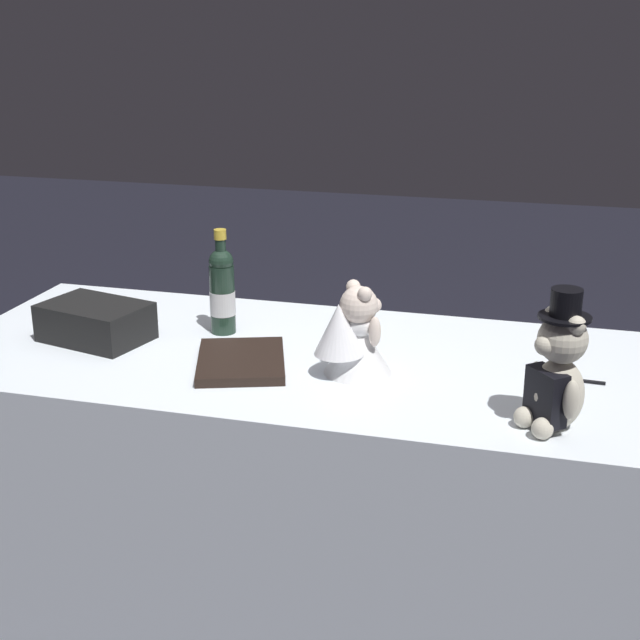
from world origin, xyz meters
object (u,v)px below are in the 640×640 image
at_px(teddy_bear_bride, 353,335).
at_px(champagne_bottle, 222,290).
at_px(signing_pen, 576,381).
at_px(teddy_bear_groom, 557,372).
at_px(gift_case_black, 96,322).
at_px(guestbook, 241,361).

xyz_separation_m(teddy_bear_bride, champagne_bottle, (-0.42, 0.20, 0.02)).
bearing_deg(teddy_bear_bride, signing_pen, 8.92).
distance_m(teddy_bear_groom, signing_pen, 0.31).
bearing_deg(teddy_bear_bride, gift_case_black, 176.07).
bearing_deg(teddy_bear_bride, champagne_bottle, 154.63).
height_order(champagne_bottle, gift_case_black, champagne_bottle).
relative_size(signing_pen, gift_case_black, 0.43).
bearing_deg(gift_case_black, champagne_bottle, 25.31).
relative_size(teddy_bear_groom, teddy_bear_bride, 1.35).
bearing_deg(champagne_bottle, teddy_bear_groom, -23.40).
xyz_separation_m(teddy_bear_bride, guestbook, (-0.28, -0.03, -0.09)).
bearing_deg(teddy_bear_bride, teddy_bear_groom, -21.65).
xyz_separation_m(champagne_bottle, gift_case_black, (-0.31, -0.15, -0.07)).
bearing_deg(teddy_bear_bride, guestbook, -174.80).
relative_size(champagne_bottle, guestbook, 1.04).
distance_m(champagne_bottle, gift_case_black, 0.35).
distance_m(champagne_bottle, guestbook, 0.28).
distance_m(teddy_bear_groom, teddy_bear_bride, 0.52).
height_order(teddy_bear_bride, champagne_bottle, champagne_bottle).
relative_size(teddy_bear_bride, guestbook, 0.82).
bearing_deg(guestbook, gift_case_black, 151.38).
distance_m(teddy_bear_groom, guestbook, 0.79).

